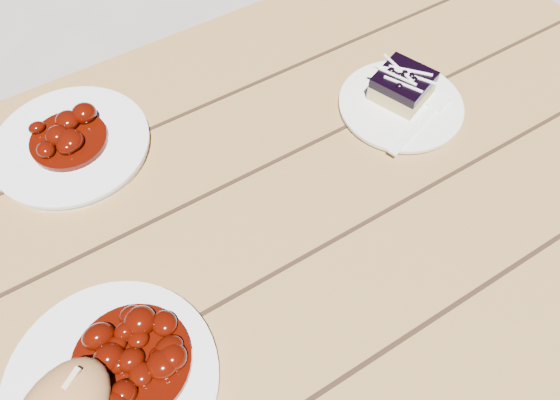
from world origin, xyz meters
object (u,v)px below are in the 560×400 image
picnic_table (110,357)px  blueberry_cake (403,85)px  dessert_plate (401,106)px  second_plate (72,146)px  main_plate (112,382)px

picnic_table → blueberry_cake: blueberry_cake is taller
picnic_table → dessert_plate: size_ratio=10.24×
blueberry_cake → dessert_plate: bearing=-144.7°
dessert_plate → picnic_table: bearing=-173.3°
second_plate → main_plate: bearing=-102.7°
blueberry_cake → second_plate: (-0.49, 0.18, -0.02)m
picnic_table → dessert_plate: bearing=6.7°
main_plate → picnic_table: bearing=94.1°
main_plate → second_plate: same height
blueberry_cake → second_plate: size_ratio=0.45×
main_plate → blueberry_cake: bearing=17.8°
second_plate → dessert_plate: bearing=-22.3°
picnic_table → dessert_plate: 0.60m
main_plate → dessert_plate: size_ratio=1.25×
dessert_plate → blueberry_cake: bearing=56.3°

